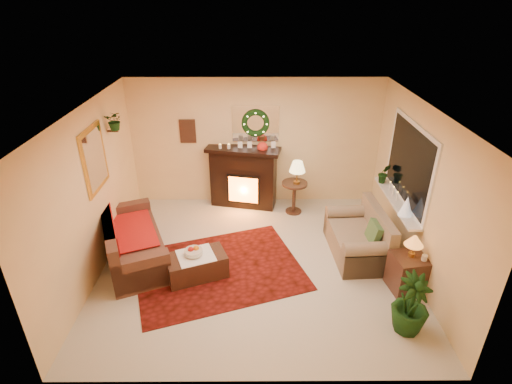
{
  "coord_description": "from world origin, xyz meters",
  "views": [
    {
      "loc": [
        -0.03,
        -5.38,
        4.09
      ],
      "look_at": [
        0.0,
        0.35,
        1.15
      ],
      "focal_mm": 28.0,
      "sensor_mm": 36.0,
      "label": 1
    }
  ],
  "objects_px": {
    "side_table_round": "(294,198)",
    "loveseat": "(358,232)",
    "coffee_table": "(197,265)",
    "fireplace": "(244,181)",
    "end_table_square": "(407,274)",
    "sofa": "(133,236)"
  },
  "relations": [
    {
      "from": "sofa",
      "to": "side_table_round",
      "type": "height_order",
      "value": "sofa"
    },
    {
      "from": "fireplace",
      "to": "end_table_square",
      "type": "xyz_separation_m",
      "value": [
        2.51,
        -2.68,
        -0.28
      ]
    },
    {
      "from": "fireplace",
      "to": "side_table_round",
      "type": "bearing_deg",
      "value": -6.13
    },
    {
      "from": "side_table_round",
      "to": "end_table_square",
      "type": "bearing_deg",
      "value": -57.58
    },
    {
      "from": "fireplace",
      "to": "end_table_square",
      "type": "relative_size",
      "value": 2.25
    },
    {
      "from": "sofa",
      "to": "coffee_table",
      "type": "xyz_separation_m",
      "value": [
        1.1,
        -0.49,
        -0.22
      ]
    },
    {
      "from": "side_table_round",
      "to": "fireplace",
      "type": "bearing_deg",
      "value": 161.7
    },
    {
      "from": "sofa",
      "to": "side_table_round",
      "type": "distance_m",
      "value": 3.2
    },
    {
      "from": "side_table_round",
      "to": "coffee_table",
      "type": "xyz_separation_m",
      "value": [
        -1.71,
        -2.03,
        -0.11
      ]
    },
    {
      "from": "coffee_table",
      "to": "fireplace",
      "type": "bearing_deg",
      "value": 52.41
    },
    {
      "from": "sofa",
      "to": "coffee_table",
      "type": "distance_m",
      "value": 1.23
    },
    {
      "from": "end_table_square",
      "to": "coffee_table",
      "type": "bearing_deg",
      "value": 174.39
    },
    {
      "from": "fireplace",
      "to": "loveseat",
      "type": "bearing_deg",
      "value": -29.76
    },
    {
      "from": "side_table_round",
      "to": "coffee_table",
      "type": "height_order",
      "value": "side_table_round"
    },
    {
      "from": "side_table_round",
      "to": "coffee_table",
      "type": "bearing_deg",
      "value": -130.16
    },
    {
      "from": "sofa",
      "to": "end_table_square",
      "type": "relative_size",
      "value": 3.33
    },
    {
      "from": "end_table_square",
      "to": "coffee_table",
      "type": "relative_size",
      "value": 0.64
    },
    {
      "from": "side_table_round",
      "to": "loveseat",
      "type": "bearing_deg",
      "value": -56.51
    },
    {
      "from": "sofa",
      "to": "loveseat",
      "type": "distance_m",
      "value": 3.76
    },
    {
      "from": "side_table_round",
      "to": "end_table_square",
      "type": "relative_size",
      "value": 1.14
    },
    {
      "from": "sofa",
      "to": "fireplace",
      "type": "height_order",
      "value": "fireplace"
    },
    {
      "from": "loveseat",
      "to": "fireplace",
      "type": "bearing_deg",
      "value": 134.59
    }
  ]
}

